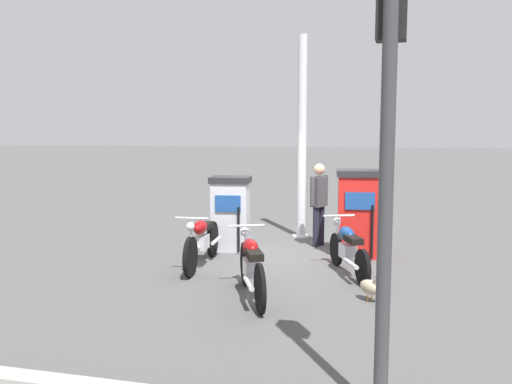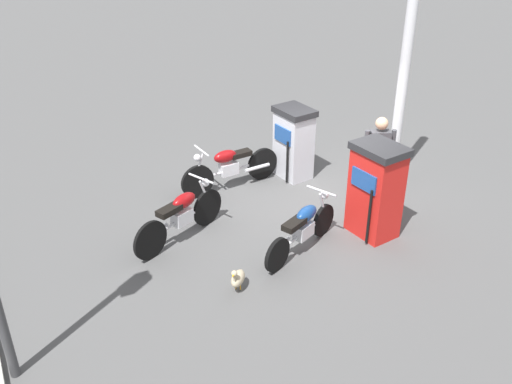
# 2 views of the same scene
# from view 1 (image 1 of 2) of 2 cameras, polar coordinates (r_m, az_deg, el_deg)

# --- Properties ---
(ground_plane) EXTENTS (120.00, 120.00, 0.00)m
(ground_plane) POSITION_cam_1_polar(r_m,az_deg,el_deg) (10.52, 3.61, -6.66)
(ground_plane) COLOR #4C4C4C
(fuel_pump_near) EXTENTS (0.64, 0.83, 1.47)m
(fuel_pump_near) POSITION_cam_1_polar(r_m,az_deg,el_deg) (10.90, -2.66, -2.19)
(fuel_pump_near) COLOR silver
(fuel_pump_near) RESTS_ON ground
(fuel_pump_far) EXTENTS (0.71, 0.90, 1.65)m
(fuel_pump_far) POSITION_cam_1_polar(r_m,az_deg,el_deg) (10.53, 10.64, -2.13)
(fuel_pump_far) COLOR red
(fuel_pump_far) RESTS_ON ground
(motorcycle_near_pump) EXTENTS (2.14, 0.56, 0.97)m
(motorcycle_near_pump) POSITION_cam_1_polar(r_m,az_deg,el_deg) (9.69, -5.64, -4.99)
(motorcycle_near_pump) COLOR black
(motorcycle_near_pump) RESTS_ON ground
(motorcycle_far_pump) EXTENTS (1.78, 0.85, 0.92)m
(motorcycle_far_pump) POSITION_cam_1_polar(r_m,az_deg,el_deg) (9.27, 9.53, -5.74)
(motorcycle_far_pump) COLOR black
(motorcycle_far_pump) RESTS_ON ground
(motorcycle_extra) EXTENTS (1.88, 0.87, 0.97)m
(motorcycle_extra) POSITION_cam_1_polar(r_m,az_deg,el_deg) (7.91, -0.50, -7.53)
(motorcycle_extra) COLOR black
(motorcycle_extra) RESTS_ON ground
(attendant_person) EXTENTS (0.55, 0.34, 1.70)m
(attendant_person) POSITION_cam_1_polar(r_m,az_deg,el_deg) (11.30, 6.57, -0.71)
(attendant_person) COLOR #1E1E2D
(attendant_person) RESTS_ON ground
(wandering_duck) EXTENTS (0.39, 0.38, 0.45)m
(wandering_duck) POSITION_cam_1_polar(r_m,az_deg,el_deg) (7.96, 11.82, -9.59)
(wandering_duck) COLOR tan
(wandering_duck) RESTS_ON ground
(roadside_traffic_light) EXTENTS (0.38, 0.25, 3.84)m
(roadside_traffic_light) POSITION_cam_1_polar(r_m,az_deg,el_deg) (4.56, 13.64, 8.87)
(roadside_traffic_light) COLOR #38383A
(roadside_traffic_light) RESTS_ON ground
(canopy_support_pole) EXTENTS (0.40, 0.40, 4.42)m
(canopy_support_pole) POSITION_cam_1_polar(r_m,az_deg,el_deg) (12.10, 4.79, 5.28)
(canopy_support_pole) COLOR silver
(canopy_support_pole) RESTS_ON ground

